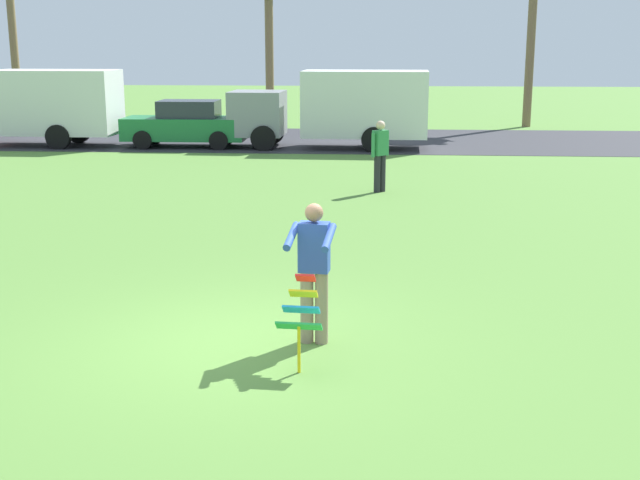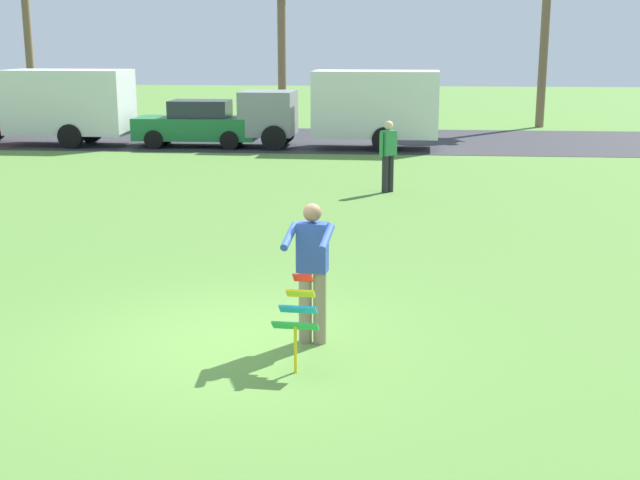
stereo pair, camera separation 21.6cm
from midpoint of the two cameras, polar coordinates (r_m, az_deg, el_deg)
The scene contains 8 objects.
ground_plane at distance 10.37m, azimuth -6.07°, elevation -6.93°, with size 120.00×120.00×0.00m, color #568438.
road_strip at distance 31.31m, azimuth 0.77°, elevation 6.83°, with size 120.00×8.00×0.01m, color #2D2D33.
person_kite_flyer at distance 10.00m, azimuth -1.04°, elevation -1.91°, with size 0.59×0.69×1.73m.
kite_held at distance 9.35m, azimuth -1.95°, elevation -4.88°, with size 0.52×0.65×1.02m.
parked_truck_red_cab at distance 31.19m, azimuth -19.10°, elevation 8.67°, with size 6.74×2.21×2.62m.
parked_car_green at distance 29.58m, azimuth -9.31°, elevation 7.77°, with size 4.21×1.86×1.60m.
parked_truck_grey_van at distance 28.78m, azimuth 1.21°, elevation 9.06°, with size 6.76×2.27×2.62m.
person_walker_near at distance 20.37m, azimuth 3.81°, elevation 5.88°, with size 0.42×0.44×1.73m.
Camera 1 is at (1.66, -9.58, 3.59)m, focal length 46.98 mm.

